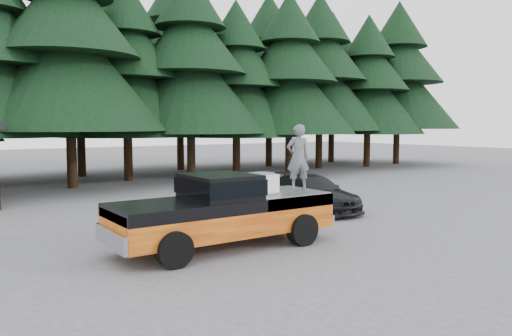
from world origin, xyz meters
TOP-DOWN VIEW (x-y plane):
  - ground at (0.00, 0.00)m, footprint 120.00×120.00m
  - pickup_truck at (-1.12, -0.54)m, footprint 6.00×2.04m
  - truck_cab at (-1.22, -0.54)m, footprint 1.66×1.90m
  - air_compressor at (-0.10, -0.79)m, footprint 0.86×0.76m
  - man_on_bed at (1.31, -0.60)m, footprint 0.77×0.62m
  - parked_car at (4.48, 2.46)m, footprint 2.18×4.65m
  - treeline at (0.42, 17.20)m, footprint 60.15×16.05m

SIDE VIEW (x-z plane):
  - ground at x=0.00m, z-range 0.00..0.00m
  - parked_car at x=4.48m, z-range 0.00..1.31m
  - pickup_truck at x=-1.12m, z-range 0.00..1.33m
  - air_compressor at x=-0.10m, z-range 1.33..1.85m
  - truck_cab at x=-1.22m, z-range 1.33..1.92m
  - man_on_bed at x=1.31m, z-range 1.33..3.19m
  - treeline at x=0.42m, z-range -1.03..16.47m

